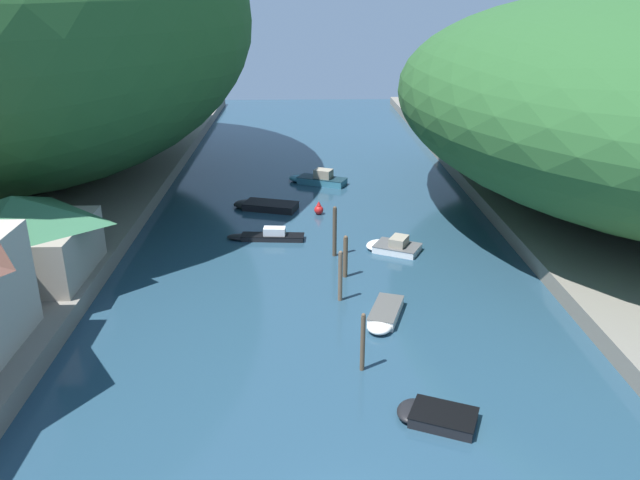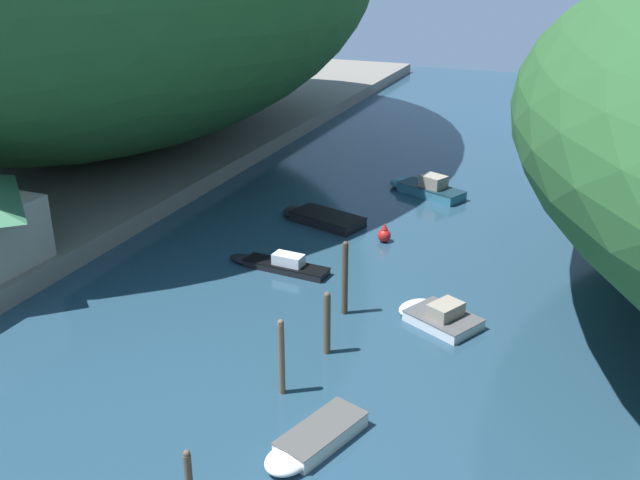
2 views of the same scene
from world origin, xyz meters
name	(u,v)px [view 2 (image 2 of 2)]	position (x,y,z in m)	size (l,w,h in m)	color
water_surface	(365,263)	(0.00, 30.00, 0.00)	(130.00, 130.00, 0.00)	#234256
left_bank	(6,196)	(-24.85, 30.00, 0.56)	(22.00, 120.00, 1.11)	slate
boat_near_quay	(311,442)	(3.17, 14.81, 0.29)	(2.73, 4.54, 0.59)	silver
boat_navy_launch	(425,188)	(0.14, 42.30, 0.45)	(5.99, 3.99, 1.48)	teal
boat_far_upstream	(277,264)	(-4.05, 27.54, 0.29)	(5.84, 1.60, 0.96)	black
boat_open_rowboat	(437,315)	(5.08, 25.08, 0.34)	(4.35, 3.61, 1.11)	white
boat_mid_channel	(319,217)	(-4.63, 34.78, 0.30)	(5.91, 3.61, 0.60)	black
mooring_post_middle	(281,357)	(0.87, 17.43, 1.60)	(0.26, 0.26, 3.19)	brown
mooring_post_fourth	(327,323)	(1.41, 20.76, 1.43)	(0.30, 0.30, 2.85)	brown
mooring_post_farthest	(345,278)	(0.90, 24.28, 1.83)	(0.29, 0.29, 3.64)	#4C3D2D
channel_buoy_near	(384,234)	(0.08, 33.20, 0.45)	(0.76, 0.76, 1.15)	red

